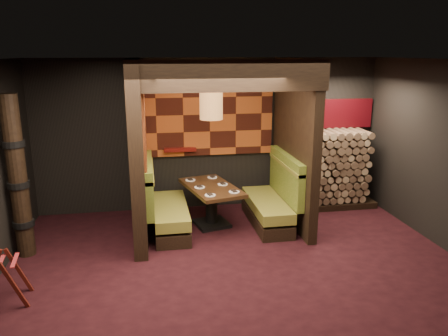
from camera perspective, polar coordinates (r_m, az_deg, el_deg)
floor at (r=6.22m, az=2.14°, el=-13.49°), size 6.50×5.50×0.02m
ceiling at (r=5.47m, az=2.43°, el=13.98°), size 6.50×5.50×0.02m
wall_back at (r=8.33m, az=-1.75°, el=4.39°), size 6.50×0.02×2.85m
wall_front at (r=3.22m, az=13.00°, el=-13.77°), size 6.50×0.02×2.85m
partition_left at (r=7.16m, az=-11.20°, el=2.35°), size 0.20×2.20×2.85m
partition_right at (r=7.62m, az=9.16°, el=3.20°), size 0.15×2.10×2.85m
header_beam at (r=6.16m, az=0.76°, el=11.96°), size 2.85×0.18×0.44m
tapa_back_panel at (r=8.21m, az=-1.89°, el=7.03°), size 2.40×0.06×1.55m
tapa_side_panel at (r=7.25m, az=-10.40°, el=5.97°), size 0.04×1.85×1.45m
lacquer_shelf at (r=8.21m, az=-5.77°, el=2.41°), size 0.60×0.12×0.07m
booth_bench_left at (r=7.45m, az=-7.81°, el=-5.23°), size 0.68×1.60×1.14m
booth_bench_right at (r=7.74m, az=6.38°, el=-4.40°), size 0.68×1.60×1.14m
dining_table at (r=7.57m, az=-1.65°, el=-4.06°), size 1.05×1.50×0.72m
place_settings at (r=7.50m, az=-1.67°, el=-2.29°), size 0.82×1.19×0.03m
pendant_lamp at (r=7.16m, az=-1.69°, el=8.16°), size 0.38×0.38×0.97m
luggage_rack at (r=6.02m, az=-26.91°, el=-12.65°), size 0.65×0.49×0.66m
totem_column at (r=6.94m, az=-25.33°, el=-1.26°), size 0.31×0.31×2.40m
firewood_stack at (r=8.72m, az=13.73°, el=-0.11°), size 1.73×0.70×1.50m
mosaic_header at (r=8.81m, az=13.29°, el=6.92°), size 1.83×0.10×0.56m
bay_front_post at (r=7.89m, az=9.17°, el=3.60°), size 0.08×0.08×2.85m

